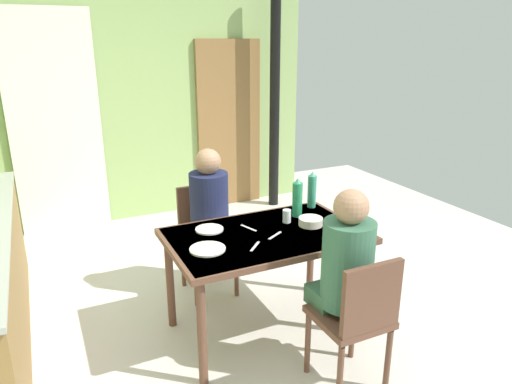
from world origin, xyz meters
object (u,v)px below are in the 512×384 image
Objects in this scene: dining_table at (266,244)px; chair_far_diner at (205,232)px; water_bottle_green_near at (312,190)px; person_far_diner at (210,204)px; person_near_diner at (346,261)px; serving_bowl_center at (311,222)px; water_bottle_green_far at (297,199)px; chair_near_diner at (357,316)px.

dining_table is 1.51× the size of chair_far_diner.
person_far_diner is at bearing 156.75° from water_bottle_green_near.
chair_far_diner is at bearing -90.00° from person_far_diner.
serving_bowl_center is at bearing 76.63° from person_near_diner.
person_near_diner is 1.00× the size of person_far_diner.
water_bottle_green_far is at bearing 88.94° from serving_bowl_center.
serving_bowl_center is (0.52, -0.77, 0.28)m from chair_far_diner.
dining_table is 1.71× the size of person_far_diner.
chair_near_diner and chair_far_diner have the same top height.
water_bottle_green_near reaches higher than chair_far_diner.
dining_table is at bearing -151.71° from water_bottle_green_far.
chair_near_diner is at bearing -90.00° from person_near_diner.
chair_near_diner is 0.82m from serving_bowl_center.
dining_table is at bearing -150.59° from water_bottle_green_near.
person_near_diner reaches higher than water_bottle_green_near.
water_bottle_green_near is (0.73, -0.45, 0.39)m from chair_far_diner.
water_bottle_green_far is 1.71× the size of serving_bowl_center.
dining_table is 7.74× the size of serving_bowl_center.
chair_far_diner is 0.87m from water_bottle_green_far.
chair_near_diner is 1.00× the size of chair_far_diner.
person_far_diner is at bearing 104.98° from dining_table.
person_near_diner reaches higher than water_bottle_green_far.
dining_table is 0.37m from serving_bowl_center.
person_near_diner is 1.31m from person_far_diner.
person_near_diner is 0.64m from serving_bowl_center.
chair_near_diner is 3.04× the size of water_bottle_green_near.
water_bottle_green_near reaches higher than serving_bowl_center.
chair_far_diner is at bearing 102.40° from dining_table.
chair_near_diner is 1.57m from chair_far_diner.
water_bottle_green_near is at bearing 57.18° from serving_bowl_center.
serving_bowl_center is at bearing -91.06° from water_bottle_green_far.
chair_near_diner is 0.31m from person_near_diner.
chair_near_diner is at bearing -108.20° from water_bottle_green_near.
person_near_diner is (0.37, -1.39, 0.28)m from chair_far_diner.
chair_near_diner is 1.20m from water_bottle_green_near.
person_far_diner is 0.80m from water_bottle_green_near.
person_near_diner is at bearing -71.97° from dining_table.
person_far_diner is at bearing 140.21° from water_bottle_green_far.
chair_near_diner is (0.20, -0.76, -0.17)m from dining_table.
serving_bowl_center is at bearing 124.03° from chair_far_diner.
person_near_diner is (0.00, 0.14, 0.28)m from chair_near_diner.
water_bottle_green_far reaches higher than chair_far_diner.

